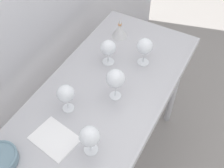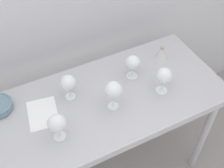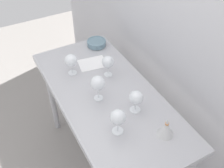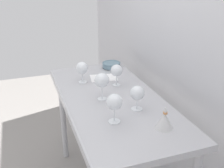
{
  "view_description": "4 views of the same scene",
  "coord_description": "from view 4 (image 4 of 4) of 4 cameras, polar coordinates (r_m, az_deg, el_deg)",
  "views": [
    {
      "loc": [
        -0.84,
        -0.52,
        2.08
      ],
      "look_at": [
        0.05,
        -0.03,
        0.94
      ],
      "focal_mm": 45.28,
      "sensor_mm": 36.0,
      "label": 1
    },
    {
      "loc": [
        -0.46,
        -0.99,
        2.19
      ],
      "look_at": [
        0.04,
        0.01,
        0.99
      ],
      "focal_mm": 46.75,
      "sensor_mm": 36.0,
      "label": 2
    },
    {
      "loc": [
        1.18,
        -0.61,
        2.19
      ],
      "look_at": [
        0.02,
        0.03,
        0.99
      ],
      "focal_mm": 42.68,
      "sensor_mm": 36.0,
      "label": 3
    },
    {
      "loc": [
        1.58,
        -0.56,
        1.71
      ],
      "look_at": [
        0.02,
        -0.01,
        1.01
      ],
      "focal_mm": 43.21,
      "sensor_mm": 36.0,
      "label": 4
    }
  ],
  "objects": [
    {
      "name": "wine_glass_near_left",
      "position": [
        2.08,
        -6.35,
        3.32
      ],
      "size": [
        0.09,
        0.09,
        0.17
      ],
      "color": "white",
      "rests_on": "steel_counter"
    },
    {
      "name": "tasting_bowl",
      "position": [
        2.41,
        -0.14,
        4.09
      ],
      "size": [
        0.16,
        0.16,
        0.05
      ],
      "color": "beige",
      "rests_on": "steel_counter"
    },
    {
      "name": "wine_glass_near_right",
      "position": [
        1.51,
        0.51,
        -3.96
      ],
      "size": [
        0.09,
        0.09,
        0.17
      ],
      "color": "white",
      "rests_on": "steel_counter"
    },
    {
      "name": "wine_glass_far_left",
      "position": [
        2.01,
        0.98,
        2.78
      ],
      "size": [
        0.09,
        0.09,
        0.17
      ],
      "color": "white",
      "rests_on": "steel_counter"
    },
    {
      "name": "steel_counter",
      "position": [
        1.91,
        -0.16,
        -5.65
      ],
      "size": [
        1.4,
        0.65,
        0.9
      ],
      "color": "#B2B2B7",
      "rests_on": "ground_plane"
    },
    {
      "name": "tasting_sheet_upper",
      "position": [
        2.2,
        -1.78,
        1.36
      ],
      "size": [
        0.19,
        0.24,
        0.0
      ],
      "primitive_type": "cube",
      "rotation": [
        0.0,
        0.0,
        -0.16
      ],
      "color": "white",
      "rests_on": "steel_counter"
    },
    {
      "name": "decanter_funnel",
      "position": [
        1.52,
        11.07,
        -7.62
      ],
      "size": [
        0.1,
        0.1,
        0.13
      ],
      "color": "silver",
      "rests_on": "steel_counter"
    },
    {
      "name": "wine_glass_near_center",
      "position": [
        1.78,
        -2.15,
        0.69
      ],
      "size": [
        0.1,
        0.1,
        0.19
      ],
      "color": "white",
      "rests_on": "steel_counter"
    },
    {
      "name": "wine_glass_far_right",
      "position": [
        1.66,
        5.37,
        -2.04
      ],
      "size": [
        0.09,
        0.09,
        0.16
      ],
      "color": "white",
      "rests_on": "steel_counter"
    },
    {
      "name": "back_wall",
      "position": [
        1.94,
        13.98,
        10.13
      ],
      "size": [
        3.8,
        0.04,
        2.6
      ],
      "primitive_type": "cube",
      "color": "silver",
      "rests_on": "ground_plane"
    }
  ]
}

